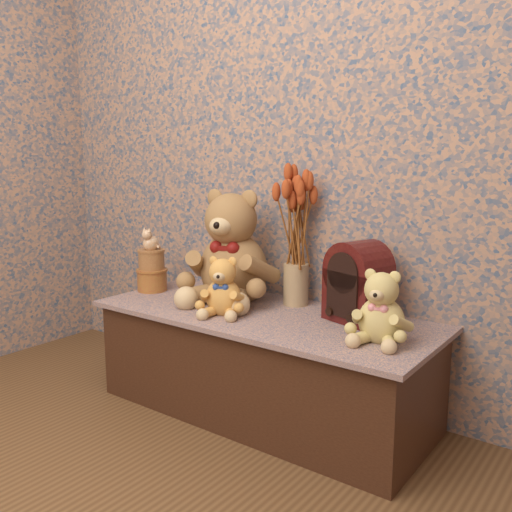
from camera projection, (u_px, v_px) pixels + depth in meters
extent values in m
cube|color=#3C587C|center=(304.00, 95.00, 2.31)|extent=(3.00, 0.10, 2.60)
cube|color=navy|center=(263.00, 363.00, 2.28)|extent=(1.41, 0.59, 0.43)
cylinder|color=tan|center=(296.00, 284.00, 2.35)|extent=(0.11, 0.11, 0.18)
cylinder|color=#B19033|center=(152.00, 280.00, 2.60)|extent=(0.16, 0.16, 0.10)
cylinder|color=tan|center=(151.00, 260.00, 2.59)|extent=(0.16, 0.16, 0.09)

